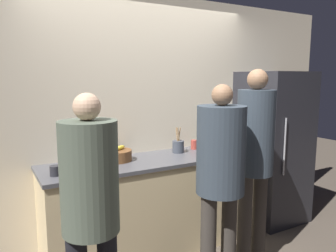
# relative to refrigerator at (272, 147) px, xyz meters

# --- Properties ---
(wall_back) EXTENTS (5.20, 0.06, 2.60)m
(wall_back) POSITION_rel_refrigerator_xyz_m (-1.56, 0.38, 0.39)
(wall_back) COLOR beige
(wall_back) RESTS_ON ground_plane
(counter) EXTENTS (2.28, 0.67, 0.95)m
(counter) POSITION_rel_refrigerator_xyz_m (-1.56, 0.06, -0.43)
(counter) COLOR beige
(counter) RESTS_ON ground_plane
(refrigerator) EXTENTS (0.70, 0.74, 1.81)m
(refrigerator) POSITION_rel_refrigerator_xyz_m (0.00, 0.00, 0.00)
(refrigerator) COLOR #232328
(refrigerator) RESTS_ON ground_plane
(person_left) EXTENTS (0.36, 0.36, 1.66)m
(person_left) POSITION_rel_refrigerator_xyz_m (-2.51, -0.87, 0.09)
(person_left) COLOR black
(person_left) RESTS_ON ground_plane
(person_center) EXTENTS (0.39, 0.39, 1.70)m
(person_center) POSITION_rel_refrigerator_xyz_m (-1.41, -0.76, 0.13)
(person_center) COLOR #38332D
(person_center) RESTS_ON ground_plane
(person_right) EXTENTS (0.34, 0.34, 1.82)m
(person_right) POSITION_rel_refrigerator_xyz_m (-0.92, -0.64, 0.17)
(person_right) COLOR #38332D
(person_right) RESTS_ON ground_plane
(fruit_bowl) EXTENTS (0.29, 0.29, 0.14)m
(fruit_bowl) POSITION_rel_refrigerator_xyz_m (-1.95, 0.14, 0.10)
(fruit_bowl) COLOR brown
(fruit_bowl) RESTS_ON counter
(utensil_crock) EXTENTS (0.13, 0.13, 0.27)m
(utensil_crock) POSITION_rel_refrigerator_xyz_m (-1.26, 0.14, 0.11)
(utensil_crock) COLOR #3D424C
(utensil_crock) RESTS_ON counter
(bottle_green) EXTENTS (0.07, 0.07, 0.20)m
(bottle_green) POSITION_rel_refrigerator_xyz_m (-0.79, 0.24, 0.12)
(bottle_green) COLOR #236033
(bottle_green) RESTS_ON counter
(bottle_dark) EXTENTS (0.08, 0.08, 0.23)m
(bottle_dark) POSITION_rel_refrigerator_xyz_m (-0.80, -0.05, 0.13)
(bottle_dark) COLOR #333338
(bottle_dark) RESTS_ON counter
(cup_red) EXTENTS (0.08, 0.08, 0.10)m
(cup_red) POSITION_rel_refrigerator_xyz_m (-1.01, 0.20, 0.09)
(cup_red) COLOR #A33D33
(cup_red) RESTS_ON counter
(cup_black) EXTENTS (0.09, 0.09, 0.08)m
(cup_black) POSITION_rel_refrigerator_xyz_m (-2.57, -0.07, 0.09)
(cup_black) COLOR #28282D
(cup_black) RESTS_ON counter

